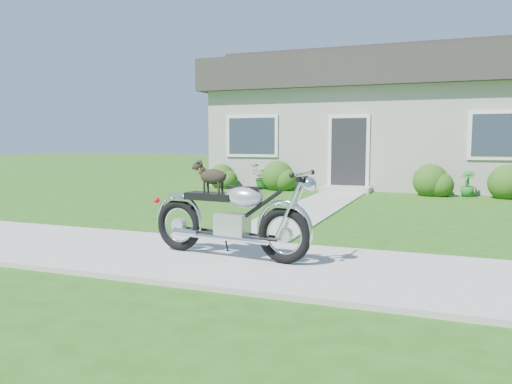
# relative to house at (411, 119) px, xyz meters

# --- Properties ---
(ground) EXTENTS (80.00, 80.00, 0.00)m
(ground) POSITION_rel_house_xyz_m (0.00, -11.99, -2.16)
(ground) COLOR #235114
(ground) RESTS_ON ground
(sidewalk) EXTENTS (24.00, 2.20, 0.04)m
(sidewalk) POSITION_rel_house_xyz_m (0.00, -11.99, -2.14)
(sidewalk) COLOR #9E9B93
(sidewalk) RESTS_ON ground
(walkway) EXTENTS (1.20, 8.00, 0.03)m
(walkway) POSITION_rel_house_xyz_m (-1.50, -6.99, -2.14)
(walkway) COLOR #9E9B93
(walkway) RESTS_ON ground
(house) EXTENTS (12.60, 7.03, 4.50)m
(house) POSITION_rel_house_xyz_m (0.00, 0.00, 0.00)
(house) COLOR #ABA59A
(house) RESTS_ON ground
(shrub_row) EXTENTS (10.49, 1.15, 1.15)m
(shrub_row) POSITION_rel_house_xyz_m (0.79, -3.49, -1.74)
(shrub_row) COLOR #2A5115
(shrub_row) RESTS_ON ground
(potted_plant_left) EXTENTS (0.79, 0.84, 0.75)m
(potted_plant_left) POSITION_rel_house_xyz_m (-3.99, -3.44, -1.78)
(potted_plant_left) COLOR #155217
(potted_plant_left) RESTS_ON ground
(potted_plant_right) EXTENTS (0.48, 0.48, 0.68)m
(potted_plant_right) POSITION_rel_house_xyz_m (1.69, -3.44, -1.82)
(potted_plant_right) COLOR #1E6E20
(potted_plant_right) RESTS_ON ground
(motorcycle_with_dog) EXTENTS (2.22, 0.61, 1.17)m
(motorcycle_with_dog) POSITION_rel_house_xyz_m (-1.26, -11.94, -1.61)
(motorcycle_with_dog) COLOR black
(motorcycle_with_dog) RESTS_ON sidewalk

